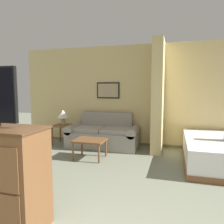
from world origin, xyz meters
TOP-DOWN VIEW (x-y plane):
  - wall_back at (-0.00, 4.42)m, footprint 7.15×0.16m
  - wall_partition_pillar at (0.22, 3.95)m, footprint 0.24×0.83m
  - couch at (-1.12, 3.94)m, footprint 1.80×0.84m
  - coffee_table at (-1.11, 2.96)m, footprint 0.65×0.54m
  - side_table at (-2.24, 3.90)m, footprint 0.48×0.48m
  - table_lamp at (-2.24, 3.90)m, footprint 0.31×0.31m

SIDE VIEW (x-z plane):
  - couch at x=-1.12m, z-range -0.12..0.74m
  - coffee_table at x=-1.11m, z-range 0.15..0.57m
  - side_table at x=-2.24m, z-range 0.18..0.70m
  - table_lamp at x=-2.24m, z-range 0.59..1.00m
  - wall_back at x=0.00m, z-range -0.01..2.59m
  - wall_partition_pillar at x=0.22m, z-range 0.00..2.60m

